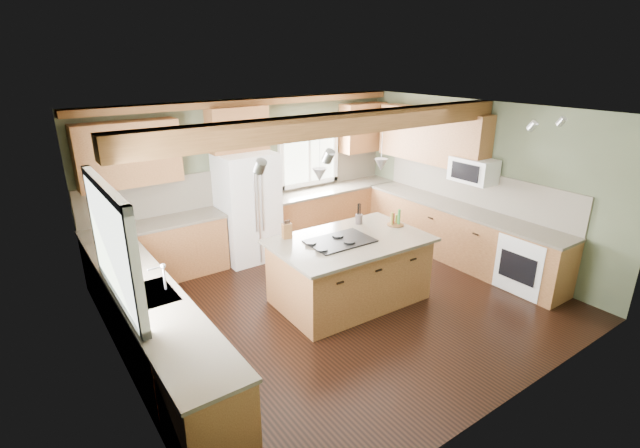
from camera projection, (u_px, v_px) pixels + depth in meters
floor at (340, 303)px, 6.45m from camera, size 5.60×5.60×0.00m
ceiling at (344, 113)px, 5.56m from camera, size 5.60×5.60×0.00m
wall_back at (252, 176)px, 7.92m from camera, size 5.60×0.00×5.60m
wall_left at (114, 270)px, 4.49m from camera, size 0.00×5.00×5.00m
wall_right at (478, 183)px, 7.52m from camera, size 0.00×5.00×5.00m
ceiling_beam at (342, 124)px, 5.62m from camera, size 5.55×0.26×0.26m
soffit_trim at (251, 102)px, 7.41m from camera, size 5.55×0.20×0.10m
backsplash_back at (253, 182)px, 7.94m from camera, size 5.58×0.03×0.58m
backsplash_right at (474, 187)px, 7.58m from camera, size 0.03×3.70×0.58m
base_cab_back_left at (159, 252)px, 7.01m from camera, size 2.02×0.60×0.88m
counter_back_left at (155, 224)px, 6.86m from camera, size 2.06×0.64×0.04m
base_cab_back_right at (332, 212)px, 8.79m from camera, size 2.62×0.60×0.88m
counter_back_right at (332, 189)px, 8.64m from camera, size 2.66×0.64×0.04m
base_cab_left at (154, 333)px, 4.98m from camera, size 0.60×3.70×0.88m
counter_left at (149, 296)px, 4.82m from camera, size 0.64×3.74×0.04m
base_cab_right at (458, 235)px, 7.70m from camera, size 0.60×3.70×0.88m
counter_right at (461, 209)px, 7.54m from camera, size 0.64×3.74×0.04m
upper_cab_back_left at (128, 154)px, 6.48m from camera, size 1.40×0.35×0.90m
upper_cab_over_fridge at (238, 129)px, 7.33m from camera, size 0.96×0.35×0.70m
upper_cab_right at (431, 136)px, 7.89m from camera, size 0.35×2.20×0.90m
upper_cab_back_corner at (363, 128)px, 8.81m from camera, size 0.90×0.35×0.90m
window_left at (111, 244)px, 4.45m from camera, size 0.04×1.60×1.05m
window_back at (308, 154)px, 8.44m from camera, size 1.10×0.04×1.00m
sink at (149, 295)px, 4.82m from camera, size 0.50×0.65×0.03m
faucet at (164, 278)px, 4.87m from camera, size 0.02×0.02×0.28m
dishwasher at (201, 404)px, 4.00m from camera, size 0.60×0.60×0.84m
oven at (530, 263)px, 6.70m from camera, size 0.60×0.72×0.84m
microwave at (473, 170)px, 7.28m from camera, size 0.40×0.70×0.38m
pendant_left at (320, 175)px, 5.65m from camera, size 0.18×0.18×0.16m
pendant_right at (381, 165)px, 6.17m from camera, size 0.18×0.18×0.16m
refrigerator at (248, 207)px, 7.60m from camera, size 0.90×0.74×1.80m
island at (349, 271)px, 6.41m from camera, size 2.00×1.26×0.88m
island_top at (350, 240)px, 6.25m from camera, size 2.14×1.40×0.04m
cooktop at (340, 241)px, 6.15m from camera, size 0.87×0.59×0.02m
knife_block at (287, 231)px, 6.24m from camera, size 0.14×0.12×0.21m
utensil_crock at (359, 219)px, 6.79m from camera, size 0.12×0.12×0.14m
bottle_tray at (396, 218)px, 6.72m from camera, size 0.25×0.25×0.22m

